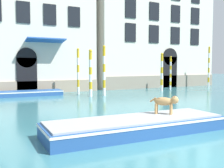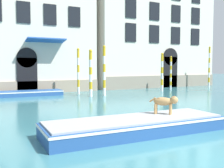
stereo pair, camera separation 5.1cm
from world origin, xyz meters
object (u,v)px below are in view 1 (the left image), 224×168
at_px(boat_foreground, 137,125).
at_px(mooring_pole_2, 162,72).
at_px(boat_moored_near_palazzo, 31,93).
at_px(mooring_pole_0, 209,67).
at_px(dog_on_deck, 166,102).
at_px(mooring_pole_1, 171,73).
at_px(mooring_pole_3, 78,71).
at_px(mooring_pole_4, 104,70).
at_px(mooring_pole_5, 91,73).

height_order(boat_foreground, mooring_pole_2, mooring_pole_2).
bearing_deg(boat_moored_near_palazzo, mooring_pole_0, 0.68).
relative_size(dog_on_deck, mooring_pole_0, 0.18).
xyz_separation_m(dog_on_deck, mooring_pole_1, (11.28, 13.33, 0.69)).
bearing_deg(mooring_pole_1, mooring_pole_2, -150.17).
height_order(boat_foreground, mooring_pole_3, mooring_pole_3).
xyz_separation_m(dog_on_deck, mooring_pole_4, (2.62, 11.08, 1.01)).
bearing_deg(mooring_pole_3, dog_on_deck, -95.20).
height_order(dog_on_deck, mooring_pole_0, mooring_pole_0).
bearing_deg(mooring_pole_3, boat_moored_near_palazzo, 170.26).
distance_m(mooring_pole_1, mooring_pole_3, 10.08).
bearing_deg(dog_on_deck, boat_moored_near_palazzo, 145.55).
height_order(boat_moored_near_palazzo, mooring_pole_3, mooring_pole_3).
bearing_deg(boat_foreground, mooring_pole_1, 47.84).
xyz_separation_m(boat_foreground, mooring_pole_3, (2.62, 13.40, 1.68)).
bearing_deg(boat_foreground, dog_on_deck, 6.54).
relative_size(dog_on_deck, mooring_pole_1, 0.25).
distance_m(boat_moored_near_palazzo, mooring_pole_5, 5.26).
xyz_separation_m(mooring_pole_4, mooring_pole_5, (-1.19, -0.01, -0.17)).
xyz_separation_m(boat_foreground, mooring_pole_1, (12.69, 13.46, 1.43)).
relative_size(mooring_pole_1, mooring_pole_4, 0.84).
bearing_deg(mooring_pole_3, mooring_pole_4, -57.11).
bearing_deg(mooring_pole_2, mooring_pole_4, -170.74).
bearing_deg(dog_on_deck, mooring_pole_3, 129.60).
height_order(mooring_pole_3, mooring_pole_5, mooring_pole_3).
relative_size(mooring_pole_2, mooring_pole_3, 0.93).
distance_m(boat_foreground, mooring_pole_4, 12.04).
bearing_deg(boat_foreground, boat_moored_near_palazzo, 96.17).
relative_size(boat_foreground, dog_on_deck, 7.89).
distance_m(mooring_pole_0, mooring_pole_5, 15.58).
relative_size(mooring_pole_3, mooring_pole_4, 0.97).
xyz_separation_m(boat_moored_near_palazzo, mooring_pole_3, (3.85, -0.66, 1.77)).
distance_m(mooring_pole_4, mooring_pole_5, 1.20).
bearing_deg(boat_moored_near_palazzo, mooring_pole_5, -32.83).
bearing_deg(boat_moored_near_palazzo, mooring_pole_2, -6.28).
distance_m(boat_foreground, mooring_pole_1, 18.56).
xyz_separation_m(dog_on_deck, mooring_pole_5, (1.44, 11.07, 0.84)).
bearing_deg(mooring_pole_0, mooring_pole_2, -170.62).
xyz_separation_m(mooring_pole_1, mooring_pole_5, (-9.85, -2.26, 0.15)).
bearing_deg(boat_moored_near_palazzo, boat_foreground, -82.78).
distance_m(dog_on_deck, mooring_pole_0, 21.56).
xyz_separation_m(mooring_pole_0, mooring_pole_2, (-7.59, -1.25, -0.47)).
xyz_separation_m(mooring_pole_1, mooring_pole_3, (-10.08, -0.06, 0.25)).
height_order(dog_on_deck, mooring_pole_4, mooring_pole_4).
bearing_deg(mooring_pole_1, mooring_pole_0, 0.85).
relative_size(mooring_pole_1, mooring_pole_5, 0.92).
xyz_separation_m(boat_foreground, mooring_pole_4, (4.04, 11.21, 1.75)).
relative_size(mooring_pole_2, mooring_pole_4, 0.90).
distance_m(dog_on_deck, mooring_pole_3, 13.36).
bearing_deg(mooring_pole_1, boat_foreground, -133.32).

